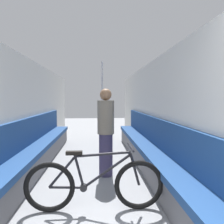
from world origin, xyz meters
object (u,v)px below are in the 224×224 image
passenger_standing (106,131)px  bicycle (95,184)px  bench_seat_row_right (148,151)px  grab_pole_near (102,113)px  bench_seat_row_left (35,153)px

passenger_standing → bicycle: bearing=119.8°
bench_seat_row_right → passenger_standing: passenger_standing is taller
bench_seat_row_right → bicycle: 1.96m
bicycle → grab_pole_near: size_ratio=0.79×
bench_seat_row_left → bicycle: bench_seat_row_left is taller
grab_pole_near → passenger_standing: (0.04, -0.88, -0.26)m
bench_seat_row_left → grab_pole_near: bearing=19.8°
grab_pole_near → bench_seat_row_right: bearing=-27.6°
bench_seat_row_left → bicycle: size_ratio=3.44×
bench_seat_row_right → grab_pole_near: size_ratio=2.71×
bench_seat_row_left → bicycle: bearing=-54.1°
passenger_standing → bench_seat_row_right: bearing=-116.8°
bicycle → passenger_standing: bearing=71.8°
bench_seat_row_right → passenger_standing: bearing=-155.3°
bench_seat_row_left → bench_seat_row_right: 2.26m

